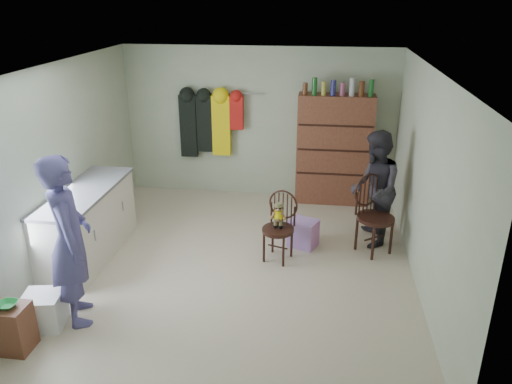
# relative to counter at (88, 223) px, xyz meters

# --- Properties ---
(ground_plane) EXTENTS (5.00, 5.00, 0.00)m
(ground_plane) POSITION_rel_counter_xyz_m (1.95, 0.00, -0.47)
(ground_plane) COLOR beige
(ground_plane) RESTS_ON ground
(room_walls) EXTENTS (5.00, 5.00, 5.00)m
(room_walls) POSITION_rel_counter_xyz_m (1.95, 0.53, 1.11)
(room_walls) COLOR #B5BFA0
(room_walls) RESTS_ON ground
(counter) EXTENTS (0.64, 1.86, 0.94)m
(counter) POSITION_rel_counter_xyz_m (0.00, 0.00, 0.00)
(counter) COLOR silver
(counter) RESTS_ON ground
(stool) EXTENTS (0.35, 0.30, 0.49)m
(stool) POSITION_rel_counter_xyz_m (0.08, -1.90, -0.23)
(stool) COLOR brown
(stool) RESTS_ON ground
(bowl) EXTENTS (0.19, 0.19, 0.05)m
(bowl) POSITION_rel_counter_xyz_m (0.08, -1.90, 0.04)
(bowl) COLOR green
(bowl) RESTS_ON stool
(plastic_tub) EXTENTS (0.45, 0.43, 0.37)m
(plastic_tub) POSITION_rel_counter_xyz_m (0.18, -1.50, -0.29)
(plastic_tub) COLOR white
(plastic_tub) RESTS_ON ground
(chair_front) EXTENTS (0.52, 0.52, 0.93)m
(chair_front) POSITION_rel_counter_xyz_m (2.50, 0.26, 0.06)
(chair_front) COLOR black
(chair_front) RESTS_ON ground
(chair_far) EXTENTS (0.67, 0.67, 1.08)m
(chair_far) POSITION_rel_counter_xyz_m (3.71, 0.64, 0.11)
(chair_far) COLOR black
(chair_far) RESTS_ON ground
(striped_bag) EXTENTS (0.45, 0.41, 0.39)m
(striped_bag) POSITION_rel_counter_xyz_m (2.80, 0.64, -0.28)
(striped_bag) COLOR pink
(striped_bag) RESTS_ON ground
(person_left) EXTENTS (0.71, 0.80, 1.85)m
(person_left) POSITION_rel_counter_xyz_m (0.47, -1.31, 0.45)
(person_left) COLOR #4A447E
(person_left) RESTS_ON ground
(person_right) EXTENTS (0.63, 0.80, 1.61)m
(person_right) POSITION_rel_counter_xyz_m (3.73, 0.87, 0.33)
(person_right) COLOR #2D2B33
(person_right) RESTS_ON ground
(dresser) EXTENTS (1.20, 0.39, 2.07)m
(dresser) POSITION_rel_counter_xyz_m (3.20, 2.30, 0.44)
(dresser) COLOR brown
(dresser) RESTS_ON ground
(coat_rack) EXTENTS (1.42, 0.12, 1.09)m
(coat_rack) POSITION_rel_counter_xyz_m (1.12, 2.38, 0.78)
(coat_rack) COLOR #99999E
(coat_rack) RESTS_ON ground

